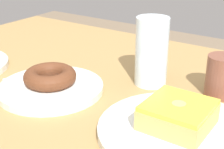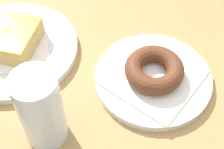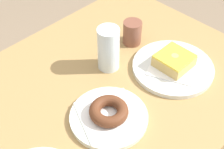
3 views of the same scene
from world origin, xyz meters
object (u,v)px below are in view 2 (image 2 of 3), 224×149
Objects in this scene: plate_chocolate_ring at (153,79)px; donut_glazed_square at (9,38)px; donut_chocolate_ring at (154,70)px; plate_glazed_square at (13,49)px; water_glass at (41,110)px.

plate_chocolate_ring is 2.13× the size of donut_glazed_square.
plate_glazed_square is (0.26, -0.00, -0.02)m from donut_chocolate_ring.
donut_chocolate_ring is (0.00, 0.00, 0.02)m from plate_chocolate_ring.
water_glass is at bearing 45.21° from donut_chocolate_ring.
donut_glazed_square reaches higher than plate_chocolate_ring.
plate_glazed_square is 0.03m from donut_glazed_square.
plate_glazed_square is at bearing -49.56° from water_glass.
donut_glazed_square is (0.26, -0.00, 0.03)m from plate_chocolate_ring.
plate_chocolate_ring and plate_glazed_square have the same top height.
donut_chocolate_ring reaches higher than plate_glazed_square.
donut_glazed_square is (0.26, -0.00, 0.00)m from donut_chocolate_ring.
donut_glazed_square is (0.00, 0.00, 0.03)m from plate_glazed_square.
plate_chocolate_ring is 0.26m from donut_glazed_square.
donut_chocolate_ring is 0.26m from donut_glazed_square.
donut_chocolate_ring is at bearing -134.79° from water_glass.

